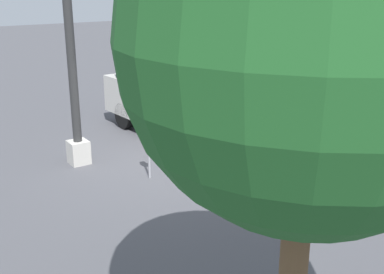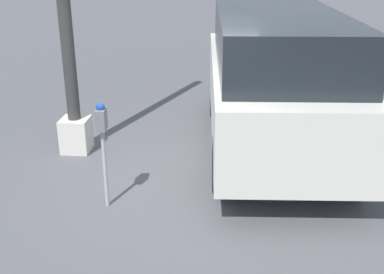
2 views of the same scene
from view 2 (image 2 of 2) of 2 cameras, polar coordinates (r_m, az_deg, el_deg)
ground_plane at (r=6.61m, az=-3.44°, el=-6.30°), size 80.00×80.00×0.00m
parking_meter_near at (r=5.90m, az=-10.59°, el=0.65°), size 0.21×0.12×1.38m
parked_van at (r=7.68m, az=9.86°, el=7.00°), size 5.12×2.26×2.19m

